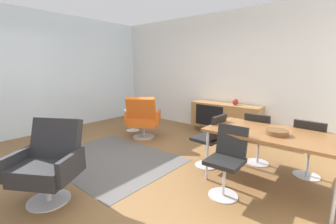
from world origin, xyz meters
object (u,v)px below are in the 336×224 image
Objects in this scene: dining_chair_near_window at (210,138)px; fruit_bowl at (132,108)px; armchair_black_shell at (49,161)px; side_table_round at (132,118)px; dining_chair_back_right at (309,146)px; dining_chair_back_left at (258,137)px; dining_table at (273,135)px; sideboard at (225,116)px; vase_cobalt at (235,102)px; lounge_chair_red at (143,117)px; dining_chair_front_left at (227,158)px; wooden_bowl_on_table at (277,132)px; magazine_stack at (68,132)px.

dining_chair_near_window is 2.58m from fruit_bowl.
armchair_black_shell reaches higher than side_table_round.
dining_chair_back_left is at bearing -179.99° from dining_chair_back_right.
dining_chair_near_window is at bearing -155.55° from dining_chair_back_right.
dining_chair_back_left is at bearing 121.94° from dining_table.
armchair_black_shell reaches higher than fruit_bowl.
vase_cobalt reaches higher than sideboard.
lounge_chair_red and armchair_black_shell have the same top height.
dining_chair_near_window reaches higher than sideboard.
armchair_black_shell is (-1.58, -2.54, -0.00)m from dining_chair_back_left.
vase_cobalt reaches higher than dining_table.
vase_cobalt is 0.68× the size of fruit_bowl.
wooden_bowl_on_table is at bearing 48.29° from dining_chair_front_left.
side_table_round is (-3.74, 0.05, -0.15)m from dining_chair_back_right.
dining_chair_near_window is at bearing 134.02° from dining_chair_front_left.
lounge_chair_red is at bearing 169.44° from dining_chair_near_window.
armchair_black_shell is at bearing -136.55° from wooden_bowl_on_table.
vase_cobalt is 2.46m from side_table_round.
armchair_black_shell is at bearing -60.38° from side_table_round.
dining_table is 1.87× the size of dining_chair_back_left.
dining_chair_back_left is at bearing 89.84° from dining_chair_front_left.
wooden_bowl_on_table is at bearing -53.52° from dining_table.
wooden_bowl_on_table is at bearing -54.24° from vase_cobalt.
magazine_stack is at bearing -136.71° from sideboard.
wooden_bowl_on_table is (1.57, -1.86, 0.33)m from sideboard.
dining_chair_back_right is at bearing 48.14° from armchair_black_shell.
lounge_chair_red is at bearing -176.06° from dining_chair_back_right.
dining_chair_back_right is 0.90× the size of armchair_black_shell.
dining_chair_back_right is at bearing -0.74° from fruit_bowl.
dining_table reaches higher than sideboard.
dining_chair_front_left is 2.57m from lounge_chair_red.
dining_chair_back_right is 0.90× the size of lounge_chair_red.
dining_chair_near_window is at bearing -77.78° from vase_cobalt.
dining_table is (1.27, -1.77, -0.09)m from vase_cobalt.
dining_chair_back_left is at bearing 58.12° from armchair_black_shell.
wooden_bowl_on_table is 0.70m from dining_chair_front_left.
dining_chair_back_left is (1.15, -1.21, 0.03)m from sideboard.
fruit_bowl is 0.48× the size of magazine_stack.
vase_cobalt is 2.52m from dining_chair_front_left.
magazine_stack is (-3.76, -1.25, -0.36)m from dining_chair_back_left.
dining_chair_back_right is at bearing 15.65° from magazine_stack.
dining_chair_front_left is at bearing -68.42° from vase_cobalt.
armchair_black_shell is at bearing -60.37° from fruit_bowl.
dining_chair_near_window is (-0.89, -0.00, -0.23)m from dining_table.
armchair_black_shell is 1.82× the size of side_table_round.
sideboard is at bearing 31.48° from fruit_bowl.
dining_chair_near_window is 2.04× the size of magazine_stack.
dining_table is at bearing -49.66° from sideboard.
fruit_bowl is at bearing 174.82° from side_table_round.
dining_chair_back_right is (1.85, -1.21, 0.03)m from sideboard.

